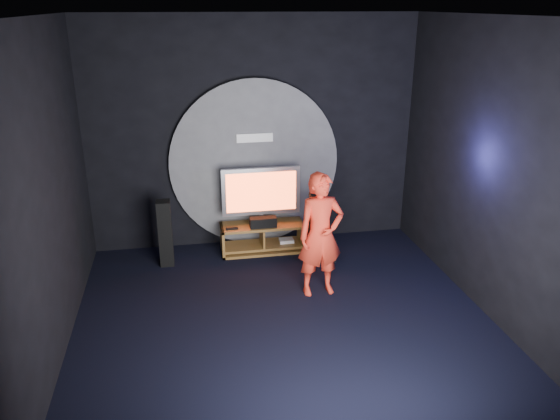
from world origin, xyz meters
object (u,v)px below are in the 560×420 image
object	(u,v)px
tv	(261,193)
player	(321,235)
tower_speaker_right	(316,225)
subwoofer	(323,248)
media_console	(263,239)
tower_speaker_left	(165,233)

from	to	relation	value
tv	player	size ratio (longest dim) A/B	0.72
tower_speaker_right	subwoofer	bearing A→B (deg)	-64.44
media_console	subwoofer	bearing A→B (deg)	-27.99
tv	tower_speaker_right	xyz separation A→B (m)	(0.78, -0.37, -0.43)
media_console	subwoofer	world-z (taller)	media_console
tower_speaker_left	media_console	bearing A→B (deg)	7.63
media_console	tower_speaker_right	size ratio (longest dim) A/B	1.28
tv	media_console	bearing A→B (deg)	-83.53
tower_speaker_left	player	size ratio (longest dim) A/B	0.60
media_console	tv	bearing A→B (deg)	96.47
media_console	player	world-z (taller)	player
tv	player	world-z (taller)	player
media_console	tower_speaker_left	size ratio (longest dim) A/B	1.28
subwoofer	player	distance (m)	1.19
tower_speaker_right	player	size ratio (longest dim) A/B	0.60
player	tower_speaker_right	bearing A→B (deg)	73.41
tv	tower_speaker_right	bearing A→B (deg)	-25.29
tv	subwoofer	bearing A→B (deg)	-31.21
tower_speaker_right	subwoofer	size ratio (longest dim) A/B	2.76
tv	subwoofer	world-z (taller)	tv
tower_speaker_left	tower_speaker_right	bearing A→B (deg)	-2.73
tv	tower_speaker_left	distance (m)	1.54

